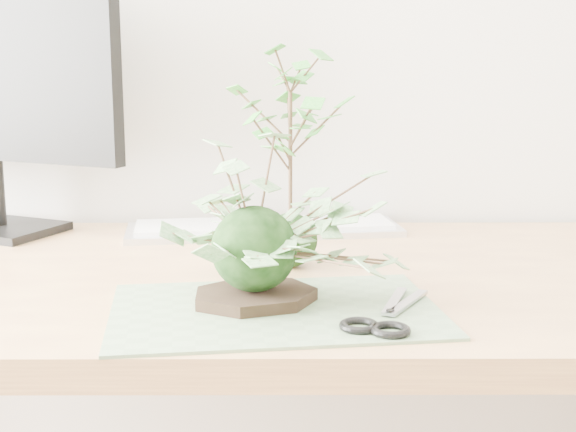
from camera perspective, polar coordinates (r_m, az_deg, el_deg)
The scene contains 7 objects.
desk at distance 1.20m, azimuth -1.69°, elevation -7.97°, with size 1.60×0.70×0.74m.
cutting_mat at distance 0.99m, azimuth -0.91°, elevation -6.72°, with size 0.40×0.27×0.00m, color #627E5A.
stone_dish at distance 1.02m, azimuth -2.39°, elevation -5.73°, with size 0.16×0.16×0.01m, color black.
ivy_kokedama at distance 0.99m, azimuth -2.44°, elevation 0.51°, with size 0.33×0.33×0.22m.
maple_kokedama at distance 1.16m, azimuth 0.17°, elevation 7.77°, with size 0.21×0.21×0.34m.
keyboard at distance 1.43m, azimuth -1.71°, elevation -0.85°, with size 0.50×0.20×0.02m.
scissors at distance 0.94m, azimuth 7.32°, elevation -7.50°, with size 0.10×0.19×0.01m.
Camera 1 is at (-0.00, 0.09, 1.05)m, focal length 50.00 mm.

